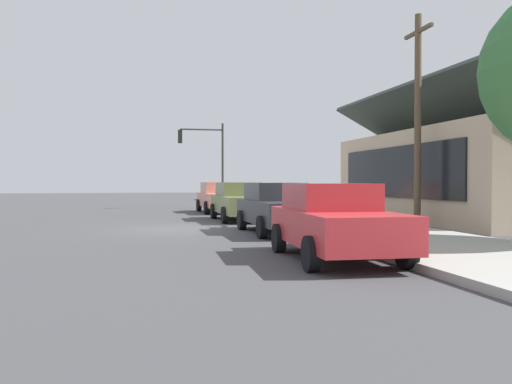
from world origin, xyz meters
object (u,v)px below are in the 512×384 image
Objects in this scene: car_coral at (219,197)px; utility_pole_wooden at (418,116)px; car_olive at (240,201)px; car_cherry at (334,220)px; traffic_light_main at (205,151)px; fire_hydrant_red at (287,211)px; car_charcoal at (277,207)px.

car_coral is 12.34m from utility_pole_wooden.
car_cherry is at bearing -1.41° from car_olive.
utility_pole_wooden reaches higher than traffic_light_main.
traffic_light_main reaches higher than fire_hydrant_red.
traffic_light_main is 12.93m from fire_hydrant_red.
car_olive is at bearing -142.53° from fire_hydrant_red.
car_charcoal is at bearing -0.81° from car_coral.
car_coral is at bearing -177.99° from car_cherry.
car_cherry is (17.16, -0.08, 0.00)m from car_coral.
car_cherry is 6.24× the size of fire_hydrant_red.
car_charcoal is 6.22m from utility_pole_wooden.
car_coral is at bearing 1.81° from traffic_light_main.
car_cherry is 0.59× the size of utility_pole_wooden.
utility_pole_wooden reaches higher than car_coral.
car_cherry is (5.76, -0.27, -0.00)m from car_charcoal.
car_coral is at bearing -152.50° from utility_pole_wooden.
traffic_light_main reaches higher than car_olive.
car_olive is 10.85m from traffic_light_main.
car_charcoal reaches higher than fire_hydrant_red.
utility_pole_wooden is at bearing 20.32° from traffic_light_main.
traffic_light_main is at bearing -172.42° from fire_hydrant_red.
car_charcoal is 16.33m from traffic_light_main.
fire_hydrant_red is (-3.64, 1.32, -0.32)m from car_charcoal.
car_coral is 11.40m from car_charcoal.
fire_hydrant_red is (-9.40, 1.59, -0.32)m from car_cherry.
car_coral is 0.87× the size of traffic_light_main.
utility_pole_wooden is at bearing 48.09° from car_olive.
car_cherry is at bearing -9.60° from fire_hydrant_red.
car_coral is at bearing 179.22° from car_olive.
utility_pole_wooden is at bearing 141.91° from car_cherry.
traffic_light_main is (-21.86, -0.07, 2.68)m from car_cherry.
utility_pole_wooden is (15.29, 5.66, 0.44)m from traffic_light_main.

